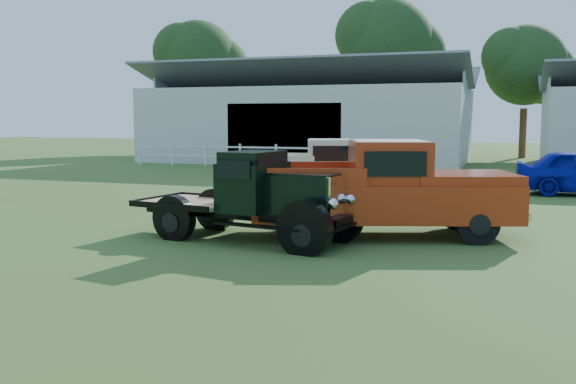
% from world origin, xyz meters
% --- Properties ---
extents(ground, '(120.00, 120.00, 0.00)m').
position_xyz_m(ground, '(0.00, 0.00, 0.00)').
color(ground, '#456F2F').
extents(shed_left, '(18.80, 10.20, 5.60)m').
position_xyz_m(shed_left, '(-7.00, 26.00, 2.80)').
color(shed_left, silver).
rests_on(shed_left, ground).
extents(fence_rail, '(14.20, 0.16, 1.20)m').
position_xyz_m(fence_rail, '(-8.00, 20.00, 0.60)').
color(fence_rail, white).
rests_on(fence_rail, ground).
extents(tree_a, '(6.30, 6.30, 10.50)m').
position_xyz_m(tree_a, '(-18.00, 33.00, 5.25)').
color(tree_a, black).
rests_on(tree_a, ground).
extents(tree_b, '(6.90, 6.90, 11.50)m').
position_xyz_m(tree_b, '(-4.00, 34.00, 5.75)').
color(tree_b, black).
rests_on(tree_b, ground).
extents(tree_c, '(5.40, 5.40, 9.00)m').
position_xyz_m(tree_c, '(5.00, 33.00, 4.50)').
color(tree_c, black).
rests_on(tree_c, ground).
extents(vintage_flatbed, '(4.88, 2.58, 1.84)m').
position_xyz_m(vintage_flatbed, '(-0.69, 1.36, 0.92)').
color(vintage_flatbed, black).
rests_on(vintage_flatbed, ground).
extents(red_pickup, '(6.06, 3.85, 2.07)m').
position_xyz_m(red_pickup, '(1.81, 2.70, 1.03)').
color(red_pickup, '#A12C11').
rests_on(red_pickup, ground).
extents(white_pickup, '(5.31, 3.31, 1.82)m').
position_xyz_m(white_pickup, '(-1.04, 8.42, 0.91)').
color(white_pickup, beige).
rests_on(white_pickup, ground).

